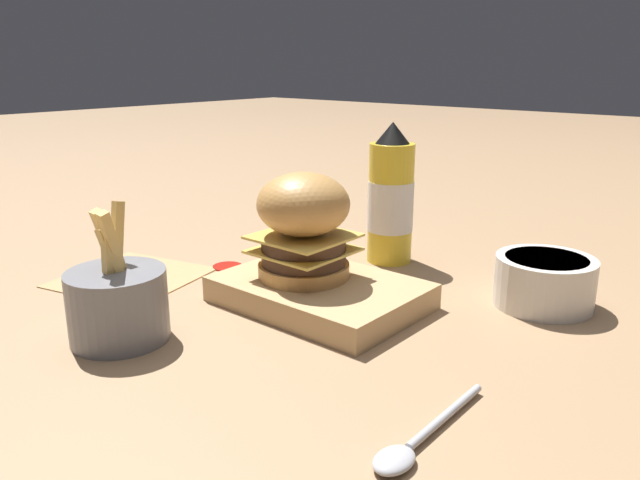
% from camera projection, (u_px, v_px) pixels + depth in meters
% --- Properties ---
extents(ground_plane, '(6.00, 6.00, 0.00)m').
position_uv_depth(ground_plane, '(310.00, 315.00, 0.72)').
color(ground_plane, '#9E7A56').
extents(serving_board, '(0.23, 0.16, 0.03)m').
position_uv_depth(serving_board, '(320.00, 292.00, 0.74)').
color(serving_board, tan).
rests_on(serving_board, ground_plane).
extents(burger, '(0.11, 0.11, 0.13)m').
position_uv_depth(burger, '(303.00, 225.00, 0.73)').
color(burger, tan).
rests_on(burger, serving_board).
extents(ketchup_bottle, '(0.07, 0.07, 0.20)m').
position_uv_depth(ketchup_bottle, '(391.00, 200.00, 0.89)').
color(ketchup_bottle, yellow).
rests_on(ketchup_bottle, ground_plane).
extents(fries_basket, '(0.10, 0.10, 0.14)m').
position_uv_depth(fries_basket, '(118.00, 303.00, 0.64)').
color(fries_basket, slate).
rests_on(fries_basket, ground_plane).
extents(side_bowl, '(0.12, 0.12, 0.06)m').
position_uv_depth(side_bowl, '(544.00, 280.00, 0.74)').
color(side_bowl, silver).
rests_on(side_bowl, ground_plane).
extents(spoon, '(0.03, 0.15, 0.01)m').
position_uv_depth(spoon, '(412.00, 444.00, 0.47)').
color(spoon, '#B2B2B7').
rests_on(spoon, ground_plane).
extents(ketchup_puddle, '(0.04, 0.04, 0.00)m').
position_uv_depth(ketchup_puddle, '(228.00, 266.00, 0.88)').
color(ketchup_puddle, '#B21E14').
rests_on(ketchup_puddle, ground_plane).
extents(parchment_square, '(0.20, 0.20, 0.00)m').
position_uv_depth(parchment_square, '(132.00, 277.00, 0.84)').
color(parchment_square, tan).
rests_on(parchment_square, ground_plane).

